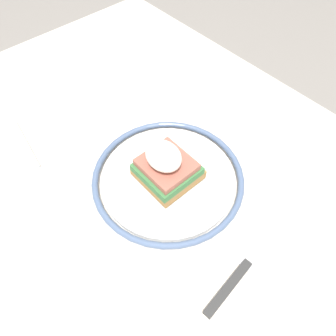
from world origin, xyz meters
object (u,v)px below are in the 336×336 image
(sandwich, at_px, (167,166))
(knife, at_px, (245,266))
(plate, at_px, (168,178))
(fork, at_px, (114,124))

(sandwich, distance_m, knife, 0.18)
(sandwich, bearing_deg, plate, 111.33)
(plate, xyz_separation_m, knife, (0.18, -0.02, -0.01))
(sandwich, relative_size, knife, 0.43)
(fork, xyz_separation_m, knife, (0.34, -0.02, 0.00))
(plate, xyz_separation_m, fork, (-0.16, 0.01, -0.01))
(sandwich, relative_size, fork, 0.62)
(plate, height_order, sandwich, sandwich)
(plate, bearing_deg, sandwich, -68.67)
(fork, bearing_deg, knife, -4.09)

